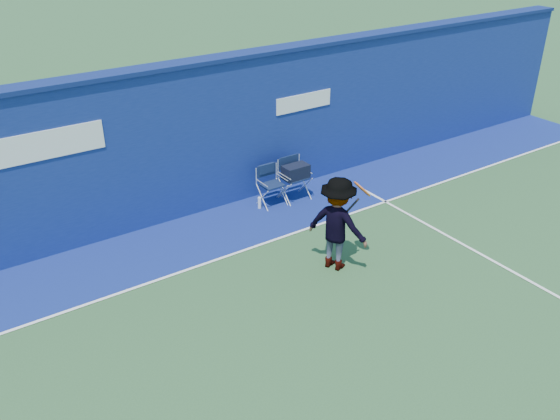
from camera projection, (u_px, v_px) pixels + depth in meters
ground at (302, 375)px, 8.07m from camera, size 80.00×80.00×0.00m
stadium_wall at (142, 150)px, 11.15m from camera, size 24.00×0.50×3.08m
out_of_bounds_strip at (174, 245)px, 11.07m from camera, size 24.00×1.80×0.01m
court_lines at (278, 350)px, 8.50m from camera, size 24.00×12.00×0.01m
directors_chair_left at (272, 192)px, 12.43m from camera, size 0.50×0.46×0.84m
directors_chair_right at (295, 183)px, 12.60m from camera, size 0.55×0.49×0.91m
water_bottle at (260, 203)px, 12.32m from camera, size 0.07×0.07×0.25m
tennis_player at (337, 224)px, 10.06m from camera, size 1.08×1.26×1.70m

